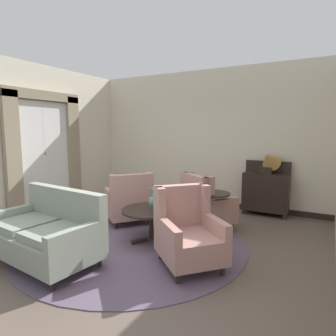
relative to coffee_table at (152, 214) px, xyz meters
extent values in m
plane|color=brown|center=(-0.21, -0.53, -0.44)|extent=(9.01, 9.01, 0.00)
cube|color=beige|center=(-0.21, 2.68, 1.15)|extent=(5.90, 0.08, 3.19)
cube|color=beige|center=(-3.08, 0.43, 1.15)|extent=(0.08, 4.50, 3.19)
cube|color=black|center=(-0.21, 2.63, -0.38)|extent=(5.74, 0.03, 0.12)
cylinder|color=#5B4C60|center=(-0.21, -0.23, -0.44)|extent=(3.57, 3.57, 0.01)
cube|color=silver|center=(-3.02, 0.39, 0.84)|extent=(0.03, 1.19, 2.17)
cube|color=white|center=(-3.00, 0.39, 0.84)|extent=(0.02, 1.27, 2.25)
cube|color=white|center=(-3.00, 0.39, 0.84)|extent=(0.02, 0.04, 2.17)
cube|color=white|center=(-3.00, 0.39, 0.84)|extent=(0.02, 1.19, 0.04)
cube|color=gray|center=(-2.96, -0.39, 0.89)|extent=(0.10, 0.32, 2.47)
cube|color=gray|center=(-2.96, 1.16, 0.89)|extent=(0.10, 0.32, 2.47)
cube|color=gray|center=(-2.96, 0.39, 2.08)|extent=(0.10, 1.87, 0.20)
cylinder|color=black|center=(0.00, 0.00, 0.07)|extent=(0.97, 0.97, 0.03)
cylinder|color=black|center=(0.00, 0.00, -0.17)|extent=(0.10, 0.10, 0.45)
cube|color=black|center=(0.22, 0.02, -0.41)|extent=(0.29, 0.09, 0.07)
cube|color=black|center=(-0.11, 0.19, -0.41)|extent=(0.19, 0.27, 0.07)
cube|color=black|center=(-0.11, -0.19, -0.41)|extent=(0.19, 0.27, 0.07)
cylinder|color=#4C7A66|center=(0.05, 0.00, 0.10)|extent=(0.10, 0.10, 0.02)
ellipsoid|color=#4C7A66|center=(0.05, 0.00, 0.21)|extent=(0.18, 0.18, 0.20)
cylinder|color=#4C7A66|center=(0.05, 0.00, 0.37)|extent=(0.09, 0.09, 0.12)
torus|color=#4C7A66|center=(0.05, 0.00, 0.43)|extent=(0.15, 0.15, 0.02)
cube|color=gray|center=(-0.83, -1.40, -0.15)|extent=(1.67, 1.01, 0.31)
cube|color=gray|center=(-0.80, -1.04, 0.27)|extent=(1.61, 0.29, 0.53)
cube|color=gray|center=(-1.19, -1.41, 0.06)|extent=(0.70, 0.72, 0.10)
cube|color=gray|center=(-0.49, -1.48, 0.06)|extent=(0.70, 0.72, 0.10)
cube|color=gray|center=(-1.58, -1.38, 0.11)|extent=(0.18, 0.77, 0.20)
cube|color=gray|center=(-0.10, -1.52, 0.11)|extent=(0.18, 0.77, 0.20)
cylinder|color=black|center=(-0.17, -1.82, -0.37)|extent=(0.06, 0.06, 0.14)
cylinder|color=black|center=(-1.50, -0.99, -0.37)|extent=(0.06, 0.06, 0.14)
cylinder|color=black|center=(-0.10, -1.12, -0.37)|extent=(0.06, 0.06, 0.14)
cube|color=tan|center=(0.93, -0.54, -0.14)|extent=(1.13, 1.12, 0.32)
cube|color=tan|center=(0.67, -0.30, 0.30)|extent=(0.60, 0.65, 0.58)
cube|color=tan|center=(0.52, -0.60, 0.37)|extent=(0.22, 0.21, 0.44)
cube|color=tan|center=(0.95, -0.12, 0.37)|extent=(0.22, 0.21, 0.44)
cube|color=tan|center=(0.75, -0.81, 0.11)|extent=(0.62, 0.57, 0.20)
cube|color=tan|center=(1.18, -0.33, 0.11)|extent=(0.62, 0.57, 0.20)
cylinder|color=black|center=(0.99, -0.98, -0.37)|extent=(0.06, 0.06, 0.14)
cylinder|color=black|center=(1.38, -0.55, -0.37)|extent=(0.06, 0.06, 0.14)
cylinder|color=black|center=(0.48, -0.52, -0.37)|extent=(0.06, 0.06, 0.14)
cylinder|color=black|center=(0.87, -0.09, -0.37)|extent=(0.06, 0.06, 0.14)
cube|color=tan|center=(0.58, 1.01, -0.16)|extent=(1.06, 1.07, 0.29)
cube|color=tan|center=(0.40, 0.74, 0.28)|extent=(0.69, 0.53, 0.59)
cube|color=tan|center=(0.72, 0.64, 0.35)|extent=(0.19, 0.22, 0.45)
cube|color=tan|center=(0.19, 1.00, 0.35)|extent=(0.19, 0.22, 0.45)
cube|color=tan|center=(0.88, 0.88, 0.08)|extent=(0.47, 0.63, 0.18)
cube|color=tan|center=(0.35, 1.23, 0.08)|extent=(0.47, 0.63, 0.18)
cylinder|color=black|center=(1.00, 1.11, -0.37)|extent=(0.06, 0.06, 0.14)
cylinder|color=black|center=(0.52, 1.44, -0.37)|extent=(0.06, 0.06, 0.14)
cylinder|color=black|center=(0.65, 0.59, -0.37)|extent=(0.06, 0.06, 0.14)
cylinder|color=black|center=(0.17, 0.91, -0.37)|extent=(0.06, 0.06, 0.14)
cube|color=tan|center=(-0.92, 0.59, -0.16)|extent=(1.11, 1.11, 0.30)
cube|color=tan|center=(-0.66, 0.39, 0.27)|extent=(0.59, 0.71, 0.56)
cube|color=tan|center=(-0.52, 0.72, 0.34)|extent=(0.22, 0.20, 0.42)
cube|color=tan|center=(-0.94, 0.17, 0.34)|extent=(0.22, 0.20, 0.42)
cube|color=tan|center=(-0.75, 0.89, 0.10)|extent=(0.61, 0.51, 0.21)
cube|color=tan|center=(-1.17, 0.35, 0.10)|extent=(0.61, 0.51, 0.21)
cylinder|color=black|center=(-0.98, 1.04, -0.37)|extent=(0.06, 0.06, 0.14)
cylinder|color=black|center=(-1.36, 0.54, -0.37)|extent=(0.06, 0.06, 0.14)
cylinder|color=black|center=(-0.48, 0.64, -0.37)|extent=(0.06, 0.06, 0.14)
cylinder|color=black|center=(-0.86, 0.15, -0.37)|extent=(0.06, 0.06, 0.14)
cylinder|color=black|center=(0.73, 0.81, 0.26)|extent=(0.59, 0.59, 0.03)
cylinder|color=black|center=(0.73, 0.81, -0.10)|extent=(0.07, 0.07, 0.69)
cylinder|color=black|center=(0.73, 0.81, -0.42)|extent=(0.39, 0.39, 0.04)
cube|color=black|center=(1.32, 2.38, 0.05)|extent=(0.93, 0.34, 0.80)
cube|color=black|center=(1.32, 2.54, 0.57)|extent=(0.93, 0.04, 0.25)
cube|color=black|center=(0.90, 2.26, -0.39)|extent=(0.06, 0.06, 0.10)
cube|color=black|center=(1.73, 2.26, -0.39)|extent=(0.06, 0.06, 0.10)
cube|color=black|center=(0.90, 2.51, -0.39)|extent=(0.06, 0.06, 0.10)
cube|color=black|center=(1.73, 2.51, -0.39)|extent=(0.06, 0.06, 0.10)
cube|color=black|center=(1.32, 2.36, 0.52)|extent=(0.24, 0.24, 0.14)
cone|color=#B28942|center=(1.38, 2.28, 0.76)|extent=(0.48, 0.57, 0.51)
camera|label=1|loc=(2.45, -3.84, 1.34)|focal=31.08mm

